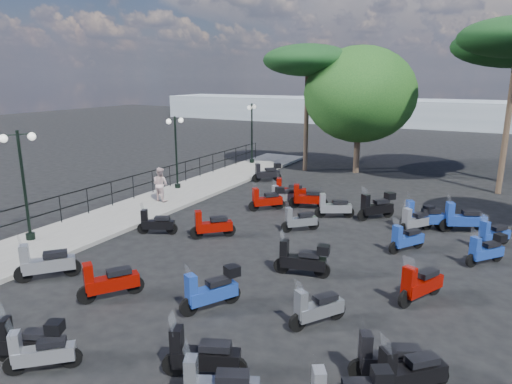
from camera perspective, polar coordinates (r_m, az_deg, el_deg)
The scene contains 37 objects.
ground at distance 15.19m, azimuth -1.80°, elevation -7.97°, with size 120.00×120.00×0.00m, color black.
sidewalk at distance 21.09m, azimuth -13.26°, elevation -1.71°, with size 3.00×30.00×0.15m, color slate.
railing at distance 21.60m, azimuth -16.34°, elevation 0.73°, with size 0.04×26.04×1.10m.
lamp_post_0 at distance 17.51m, azimuth -27.10°, elevation 1.49°, with size 0.61×1.07×3.85m.
lamp_post_1 at distance 23.48m, azimuth -9.97°, elevation 5.48°, with size 0.38×1.07×3.66m.
lamp_post_2 at distance 30.11m, azimuth -0.53°, elevation 7.85°, with size 0.39×1.14×3.88m.
pedestrian_far at distance 21.35m, azimuth -11.87°, elevation 0.95°, with size 0.76×0.59×1.57m, color #CAAAAA.
scooter_0 at distance 10.88m, azimuth -26.40°, elevation -16.40°, with size 1.46×0.85×1.25m.
scooter_1 at distance 14.65m, azimuth -24.81°, elevation -8.11°, with size 1.28×1.43×1.44m.
scooter_2 at distance 12.86m, azimuth -17.90°, elevation -10.65°, with size 1.10×1.50×1.39m.
scooter_3 at distance 17.42m, azimuth -12.37°, elevation -3.87°, with size 1.41×0.80×1.21m.
scooter_4 at distance 21.56m, azimuth 4.23°, elevation 0.12°, with size 1.68×0.82×1.39m.
scooter_5 at distance 25.47m, azimuth 1.40°, elevation 2.42°, with size 1.34×1.28×1.34m.
scooter_7 at distance 10.53m, azimuth -25.37°, elevation -17.74°, with size 1.17×1.05×1.18m.
scooter_8 at distance 11.80m, azimuth -5.60°, elevation -12.15°, with size 1.01×1.56×1.36m.
scooter_9 at distance 16.71m, azimuth -5.55°, elevation -4.20°, with size 1.31×1.23×1.35m.
scooter_10 at distance 20.81m, azimuth 3.50°, elevation -0.53°, with size 1.02×1.32×1.25m.
scooter_11 at distance 20.02m, azimuth 1.40°, elevation -0.92°, with size 1.27×1.30×1.32m.
scooter_14 at distance 11.17m, azimuth 7.60°, elevation -14.25°, with size 0.99×1.38×1.27m.
scooter_15 at distance 13.62m, azimuth 5.83°, elevation -8.41°, with size 1.70×0.62×1.36m.
scooter_16 at distance 17.42m, azimuth 5.46°, elevation -3.57°, with size 1.17×1.13×1.22m.
scooter_17 at distance 19.23m, azimuth 9.68°, elevation -1.89°, with size 1.51×0.93×1.32m.
scooter_18 at distance 9.48m, azimuth -6.77°, elevation -19.71°, with size 1.61×0.85×1.35m.
scooter_19 at distance 9.44m, azimuth 18.58°, elevation -20.67°, with size 1.26×1.22×1.32m.
scooter_20 at distance 9.67m, azimuth 16.37°, elevation -19.56°, with size 1.54×0.88×1.32m.
scooter_21 at distance 16.20m, azimuth 18.28°, elevation -5.62°, with size 0.96×1.36×1.25m.
scooter_22 at distance 18.27m, azimuth 19.45°, elevation -3.32°, with size 1.07×1.37×1.27m.
scooter_23 at distance 19.40m, azimuth 14.86°, elevation -1.80°, with size 1.27×1.47×1.41m.
scooter_26 at distance 12.86m, azimuth 19.84°, elevation -10.82°, with size 0.95×1.60×1.38m.
scooter_27 at distance 16.07m, azimuth 26.83°, elevation -6.53°, with size 1.10×1.28×1.23m.
scooter_28 at distance 17.77m, azimuth 27.49°, elevation -4.78°, with size 1.05×1.31×1.26m.
scooter_29 at distance 18.93m, azimuth 24.49°, elevation -3.10°, with size 1.73×0.98×1.48m.
scooter_30 at distance 18.60m, azimuth 20.14°, elevation -2.96°, with size 1.73×0.98×1.48m.
scooter_31 at distance 20.42m, azimuth 6.47°, elevation -0.75°, with size 1.68×0.82×1.39m.
broadleaf_tree at distance 28.12m, azimuth 12.86°, elevation 11.79°, with size 6.61×6.61×7.50m.
pine_2 at distance 28.24m, azimuth 6.51°, elevation 15.99°, with size 5.39×5.39×7.60m.
distant_hills at distance 57.79m, azimuth 21.01°, elevation 9.17°, with size 70.00×8.00×3.00m, color gray.
Camera 1 is at (6.95, -12.21, 5.76)m, focal length 32.00 mm.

